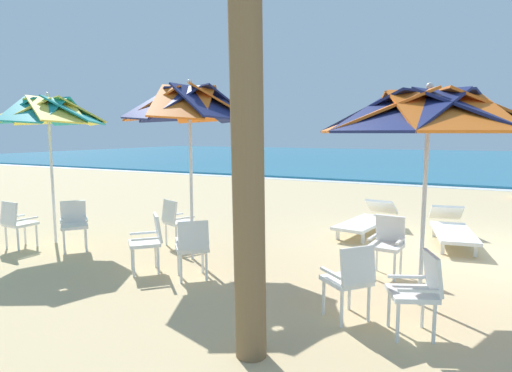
{
  "coord_description": "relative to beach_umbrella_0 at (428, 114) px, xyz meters",
  "views": [
    {
      "loc": [
        -0.17,
        -7.93,
        2.06
      ],
      "look_at": [
        -3.93,
        -0.25,
        1.0
      ],
      "focal_mm": 29.97,
      "sensor_mm": 36.0,
      "label": 1
    }
  ],
  "objects": [
    {
      "name": "surf_foam",
      "position": [
        0.57,
        12.47,
        -2.28
      ],
      "size": [
        80.0,
        0.7,
        0.01
      ],
      "primitive_type": "cube",
      "color": "white",
      "rests_on": "ground"
    },
    {
      "name": "plastic_chair_1",
      "position": [
        0.05,
        -0.84,
        -1.79
      ],
      "size": [
        0.6,
        0.58,
        0.87
      ],
      "color": "white",
      "rests_on": "ground"
    },
    {
      "name": "beach_umbrella_2",
      "position": [
        -6.47,
        0.1,
        0.14
      ],
      "size": [
        2.01,
        2.01,
        2.8
      ],
      "color": "silver",
      "rests_on": "ground"
    },
    {
      "name": "sun_lounger_1",
      "position": [
        0.26,
        3.36,
        -2.0
      ],
      "size": [
        0.97,
        2.22,
        0.62
      ],
      "color": "white",
      "rests_on": "ground"
    },
    {
      "name": "beach_umbrella_0",
      "position": [
        0.0,
        0.0,
        0.0
      ],
      "size": [
        2.56,
        2.56,
        2.63
      ],
      "color": "silver",
      "rests_on": "ground"
    },
    {
      "name": "ground_plane",
      "position": [
        0.57,
        2.62,
        -2.28
      ],
      "size": [
        80.0,
        80.0,
        0.0
      ],
      "primitive_type": "plane",
      "color": "#D3B784"
    },
    {
      "name": "plastic_chair_5",
      "position": [
        -2.97,
        -0.46,
        -1.79
      ],
      "size": [
        0.63,
        0.63,
        0.87
      ],
      "color": "white",
      "rests_on": "ground"
    },
    {
      "name": "sea",
      "position": [
        0.57,
        30.77,
        -2.23
      ],
      "size": [
        80.0,
        36.0,
        0.1
      ],
      "primitive_type": "cube",
      "color": "teal",
      "rests_on": "ground"
    },
    {
      "name": "plastic_chair_7",
      "position": [
        -6.72,
        -0.48,
        -1.79
      ],
      "size": [
        0.46,
        0.49,
        0.87
      ],
      "color": "white",
      "rests_on": "ground"
    },
    {
      "name": "plastic_chair_6",
      "position": [
        -5.75,
        -0.08,
        -1.79
      ],
      "size": [
        0.63,
        0.63,
        0.87
      ],
      "color": "white",
      "rests_on": "ground"
    },
    {
      "name": "sun_lounger_2",
      "position": [
        -1.34,
        3.47,
        -2.0
      ],
      "size": [
        0.98,
        2.22,
        0.62
      ],
      "color": "white",
      "rests_on": "ground"
    },
    {
      "name": "plastic_chair_0",
      "position": [
        -0.66,
        -0.81,
        -1.79
      ],
      "size": [
        0.63,
        0.63,
        0.87
      ],
      "color": "white",
      "rests_on": "ground"
    },
    {
      "name": "plastic_chair_4",
      "position": [
        -3.76,
        -0.44,
        -1.79
      ],
      "size": [
        0.63,
        0.63,
        0.87
      ],
      "color": "white",
      "rests_on": "ground"
    },
    {
      "name": "plastic_chair_3",
      "position": [
        -4.27,
        0.9,
        -1.79
      ],
      "size": [
        0.57,
        0.6,
        0.87
      ],
      "color": "white",
      "rests_on": "ground"
    },
    {
      "name": "beach_umbrella_1",
      "position": [
        -3.55,
        0.37,
        0.2
      ],
      "size": [
        2.11,
        2.11,
        2.9
      ],
      "color": "silver",
      "rests_on": "ground"
    },
    {
      "name": "plastic_chair_2",
      "position": [
        -0.54,
        0.96,
        -1.79
      ],
      "size": [
        0.49,
        0.51,
        0.87
      ],
      "color": "white",
      "rests_on": "ground"
    }
  ]
}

